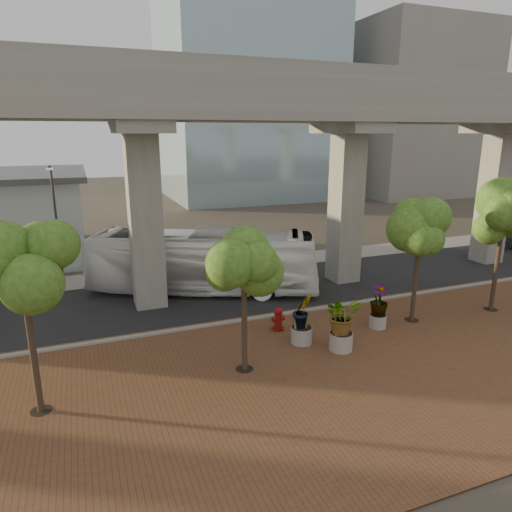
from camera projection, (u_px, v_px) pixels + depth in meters
name	position (u px, v px, depth m)	size (l,w,h in m)	color
ground	(267.00, 303.00, 25.04)	(160.00, 160.00, 0.00)	#3C372C
brick_plaza	(345.00, 371.00, 17.83)	(70.00, 13.00, 0.06)	brown
asphalt_road	(254.00, 291.00, 26.84)	(90.00, 8.00, 0.04)	black
curb_strip	(282.00, 314.00, 23.22)	(70.00, 0.25, 0.16)	gray
far_sidewalk	(226.00, 266.00, 31.78)	(90.00, 3.00, 0.06)	gray
transit_viaduct	(254.00, 166.00, 24.94)	(72.00, 5.60, 12.40)	gray
midrise_block	(411.00, 112.00, 67.56)	(18.00, 16.00, 24.00)	gray
transit_bus	(203.00, 262.00, 26.31)	(3.10, 13.20, 3.68)	white
fire_hydrant	(278.00, 319.00, 21.33)	(0.59, 0.53, 1.19)	maroon
planter_front	(342.00, 317.00, 19.14)	(2.21, 2.21, 2.43)	gray
planter_right	(379.00, 302.00, 21.43)	(1.99, 1.99, 2.12)	#ACA79B
planter_left	(302.00, 313.00, 19.80)	(2.08, 2.08, 2.29)	#9C998C
street_tree_far_west	(21.00, 267.00, 13.91)	(3.61, 3.61, 6.69)	#473628
street_tree_near_west	(244.00, 260.00, 16.75)	(3.16, 3.16, 5.92)	#473628
street_tree_near_east	(421.00, 226.00, 21.34)	(3.55, 3.55, 6.39)	#473628
street_tree_far_east	(504.00, 219.00, 22.69)	(3.78, 3.78, 6.58)	#473628
streetlamp_west	(56.00, 219.00, 26.20)	(0.36, 1.05, 7.25)	#2F2F34
streetlamp_east	(337.00, 191.00, 31.19)	(0.44, 1.29, 8.87)	#302F34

